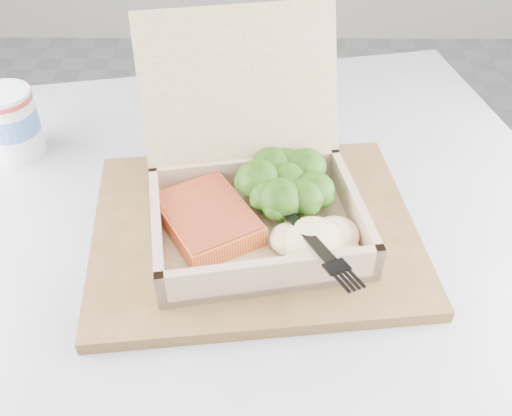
{
  "coord_description": "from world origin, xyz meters",
  "views": [
    {
      "loc": [
        -0.09,
        -0.68,
        1.24
      ],
      "look_at": [
        -0.09,
        -0.19,
        0.81
      ],
      "focal_mm": 40.0,
      "sensor_mm": 36.0,
      "label": 1
    }
  ],
  "objects_px": {
    "takeout_container": "(251,177)",
    "paper_cup": "(10,121)",
    "cafe_table": "(241,349)",
    "serving_tray": "(254,230)"
  },
  "relations": [
    {
      "from": "takeout_container",
      "to": "paper_cup",
      "type": "distance_m",
      "value": 0.36
    },
    {
      "from": "cafe_table",
      "to": "paper_cup",
      "type": "xyz_separation_m",
      "value": [
        -0.32,
        0.19,
        0.25
      ]
    },
    {
      "from": "paper_cup",
      "to": "cafe_table",
      "type": "bearing_deg",
      "value": -31.49
    },
    {
      "from": "serving_tray",
      "to": "paper_cup",
      "type": "xyz_separation_m",
      "value": [
        -0.33,
        0.17,
        0.04
      ]
    },
    {
      "from": "serving_tray",
      "to": "paper_cup",
      "type": "height_order",
      "value": "paper_cup"
    },
    {
      "from": "cafe_table",
      "to": "paper_cup",
      "type": "relative_size",
      "value": 10.82
    },
    {
      "from": "cafe_table",
      "to": "takeout_container",
      "type": "xyz_separation_m",
      "value": [
        0.01,
        0.05,
        0.26
      ]
    },
    {
      "from": "cafe_table",
      "to": "serving_tray",
      "type": "bearing_deg",
      "value": 54.67
    },
    {
      "from": "serving_tray",
      "to": "takeout_container",
      "type": "relative_size",
      "value": 1.28
    },
    {
      "from": "cafe_table",
      "to": "paper_cup",
      "type": "height_order",
      "value": "paper_cup"
    }
  ]
}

